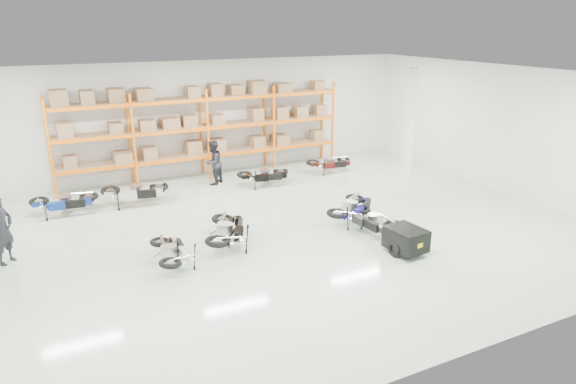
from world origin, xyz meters
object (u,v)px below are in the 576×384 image
moto_back_a (63,198)px  moto_back_c (264,172)px  moto_silver_left (173,248)px  moto_touring_right (371,216)px  trailer (406,239)px  person_left (2,230)px  moto_black_far_left (228,226)px  moto_back_d (330,160)px  moto_back_b (135,188)px  moto_blue_centre (353,204)px  person_back (213,163)px

moto_back_a → moto_back_c: 7.00m
moto_silver_left → moto_back_a: 5.63m
moto_touring_right → moto_back_a: size_ratio=0.96×
trailer → person_left: (-9.52, 4.14, 0.48)m
moto_back_c → moto_black_far_left: bearing=154.4°
moto_touring_right → moto_silver_left: bearing=171.0°
moto_back_c → moto_back_d: 3.19m
moto_back_c → person_left: person_left is taller
moto_back_b → moto_back_d: (7.94, 0.42, -0.08)m
moto_blue_centre → person_back: person_back is taller
moto_silver_left → trailer: (5.73, -2.06, -0.08)m
trailer → person_left: 10.39m
moto_back_c → moto_blue_centre: bearing=-159.4°
moto_back_b → moto_back_c: size_ratio=1.12×
moto_back_c → person_back: bearing=66.5°
moto_back_d → moto_black_far_left: bearing=136.2°
moto_black_far_left → person_back: (1.47, 5.64, 0.27)m
moto_back_a → moto_back_c: moto_back_a is taller
moto_back_d → person_back: bearing=90.4°
moto_black_far_left → moto_back_d: (6.28, 5.05, -0.08)m
moto_back_a → person_back: size_ratio=1.06×
trailer → moto_back_c: size_ratio=1.00×
moto_back_b → moto_back_d: size_ratio=1.16×
moto_silver_left → person_back: person_back is taller
moto_silver_left → moto_back_d: 9.72m
moto_silver_left → moto_back_a: bearing=-63.8°
trailer → person_left: size_ratio=0.96×
moto_touring_right → moto_back_c: (-0.92, 5.59, -0.00)m
moto_back_a → person_back: person_back is taller
moto_back_a → moto_back_d: (10.16, 0.38, -0.04)m
moto_back_a → moto_back_d: moto_back_a is taller
moto_back_b → moto_black_far_left: bearing=-148.8°
moto_black_far_left → person_back: 5.84m
moto_back_d → person_back: person_back is taller
moto_silver_left → person_back: size_ratio=0.95×
person_back → moto_back_d: bearing=132.6°
moto_black_far_left → moto_back_b: 4.91m
moto_black_far_left → trailer: (4.04, -2.58, -0.16)m
moto_blue_centre → person_back: size_ratio=1.08×
moto_silver_left → moto_black_far_left: moto_black_far_left is taller
moto_back_d → person_left: 12.26m
moto_silver_left → moto_back_b: moto_back_b is taller
moto_silver_left → moto_black_far_left: size_ratio=0.85×
moto_back_c → person_left: (-8.59, -3.05, 0.37)m
moto_black_far_left → trailer: 4.80m
moto_silver_left → moto_back_b: 5.14m
moto_back_a → moto_back_b: moto_back_b is taller
moto_back_c → trailer: bearing=-164.2°
trailer → moto_back_d: (2.24, 7.63, 0.09)m
person_left → moto_back_c: bearing=-31.5°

